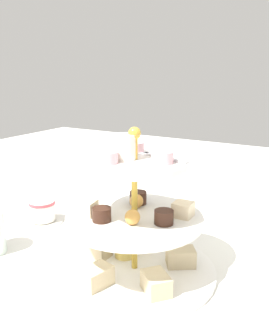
% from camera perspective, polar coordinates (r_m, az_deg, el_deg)
% --- Properties ---
extents(ground_plane, '(2.40, 2.40, 0.00)m').
position_cam_1_polar(ground_plane, '(0.66, -0.00, -15.80)').
color(ground_plane, silver).
extents(tiered_serving_stand, '(0.27, 0.27, 0.25)m').
position_cam_1_polar(tiered_serving_stand, '(0.62, -0.05, -9.54)').
color(tiered_serving_stand, white).
rests_on(tiered_serving_stand, ground_plane).
extents(water_glass_tall_right, '(0.07, 0.07, 0.12)m').
position_cam_1_polar(water_glass_tall_right, '(0.78, 19.46, -6.61)').
color(water_glass_tall_right, silver).
rests_on(water_glass_tall_right, ground_plane).
extents(teacup_with_saucer, '(0.09, 0.09, 0.05)m').
position_cam_1_polar(teacup_with_saucer, '(0.87, -13.97, -6.59)').
color(teacup_with_saucer, white).
rests_on(teacup_with_saucer, ground_plane).
extents(butter_knife_right, '(0.15, 0.10, 0.00)m').
position_cam_1_polar(butter_knife_right, '(0.96, 0.71, -5.41)').
color(butter_knife_right, silver).
rests_on(butter_knife_right, ground_plane).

